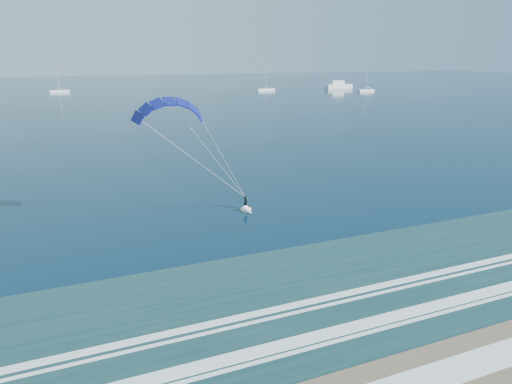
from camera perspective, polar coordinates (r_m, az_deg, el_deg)
The scene contains 5 objects.
kitesurfer_rig at distance 47.82m, azimuth -5.65°, elevation 4.76°, with size 15.13×7.78×14.88m.
motor_yacht at distance 269.26m, azimuth 10.25°, elevation 12.99°, with size 15.95×4.25×6.46m.
sailboat_2 at distance 254.71m, azimuth -23.36°, elevation 11.50°, with size 8.88×2.40×11.94m.
sailboat_3 at distance 245.70m, azimuth 1.24°, elevation 12.68°, with size 9.55×2.40×12.92m.
sailboat_4 at distance 247.43m, azimuth 13.57°, elevation 12.26°, with size 8.83×2.40×11.95m.
Camera 1 is at (-14.42, -16.58, 17.39)m, focal length 32.00 mm.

